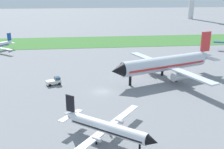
% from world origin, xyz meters
% --- Properties ---
extents(ground_plane, '(600.00, 600.00, 0.00)m').
position_xyz_m(ground_plane, '(0.00, 0.00, 0.00)').
color(ground_plane, gray).
extents(grass_taxiway_strip, '(360.00, 28.00, 0.08)m').
position_xyz_m(grass_taxiway_strip, '(0.00, 63.93, 0.04)').
color(grass_taxiway_strip, '#3D7533').
rests_on(grass_taxiway_strip, ground_plane).
extents(airplane_foreground_turboprop, '(15.37, 17.25, 6.27)m').
position_xyz_m(airplane_foreground_turboprop, '(-1.14, -21.55, 2.30)').
color(airplane_foreground_turboprop, white).
rests_on(airplane_foreground_turboprop, ground_plane).
extents(airplane_midfield_jet, '(32.42, 32.68, 12.00)m').
position_xyz_m(airplane_midfield_jet, '(18.01, 7.42, 4.32)').
color(airplane_midfield_jet, silver).
rests_on(airplane_midfield_jet, ground_plane).
extents(pushback_tug_near_gate, '(4.01, 3.11, 1.95)m').
position_xyz_m(pushback_tug_near_gate, '(-11.78, 6.25, 0.91)').
color(pushback_tug_near_gate, white).
rests_on(pushback_tug_near_gate, ground_plane).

